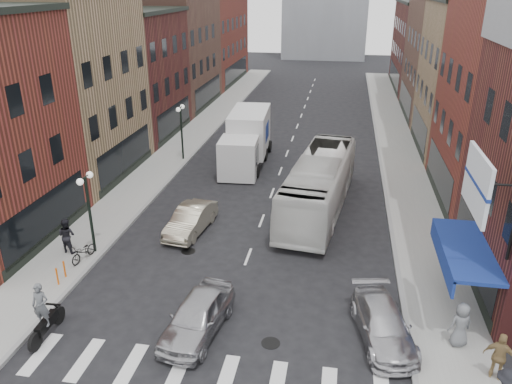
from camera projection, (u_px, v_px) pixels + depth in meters
ground at (224, 320)px, 19.54m from camera, size 160.00×160.00×0.00m
sidewalk_left at (185, 143)px, 40.83m from camera, size 3.00×74.00×0.15m
sidewalk_right at (399, 154)px, 38.10m from camera, size 3.00×74.00×0.15m
curb_left at (203, 145)px, 40.62m from camera, size 0.20×74.00×0.16m
curb_right at (379, 154)px, 38.37m from camera, size 0.20×74.00×0.16m
crosswalk_stripes at (203, 375)px, 16.82m from camera, size 12.00×2.20×0.01m
bldg_left_mid_a at (46, 84)px, 32.26m from camera, size 10.30×10.20×12.30m
bldg_left_mid_b at (115, 74)px, 41.72m from camera, size 10.30×10.20×10.30m
bldg_left_far_a at (159, 41)px, 51.12m from camera, size 10.30×12.20×13.30m
bldg_left_far_b at (198, 37)px, 64.21m from camera, size 10.30×16.20×11.30m
bldg_right_mid_b at (496, 79)px, 36.71m from camera, size 10.30×10.20×11.30m
bldg_right_far_a at (466, 53)px, 46.49m from camera, size 10.30×12.20×12.30m
bldg_right_far_b at (440, 46)px, 59.58m from camera, size 10.30×16.20×10.30m
awning_blue at (461, 250)px, 19.35m from camera, size 1.80×5.00×0.78m
billboard_sign at (479, 185)px, 16.23m from camera, size 1.52×3.00×3.70m
streetlamp_near at (88, 199)px, 23.22m from camera, size 0.32×1.22×4.11m
streetlamp_far at (181, 122)px, 35.92m from camera, size 0.32×1.22×4.11m
bike_rack at (61, 273)px, 21.72m from camera, size 0.08×0.68×0.80m
box_truck at (247, 140)px, 35.69m from camera, size 2.89×8.56×3.67m
motorcycle_rider at (43, 313)px, 18.22m from camera, size 0.66×2.28×2.32m
transit_bus at (319, 184)px, 28.46m from camera, size 4.05×11.72×3.20m
sedan_left_near at (197, 316)px, 18.62m from camera, size 2.31×4.53×1.48m
sedan_left_far at (191, 220)px, 26.23m from camera, size 1.98×4.35×1.39m
curb_car at (383, 324)px, 18.32m from camera, size 2.66×4.64×1.27m
parked_bicycle at (84, 252)px, 23.37m from camera, size 0.86×1.70×0.85m
ped_left_solo at (67, 235)px, 23.90m from camera, size 0.93×0.64×1.75m
ped_right_b at (500, 357)px, 16.19m from camera, size 1.13×0.83×1.73m
ped_right_c at (461, 325)px, 17.71m from camera, size 0.98×0.81×1.73m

